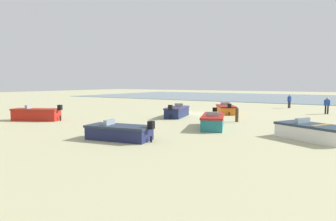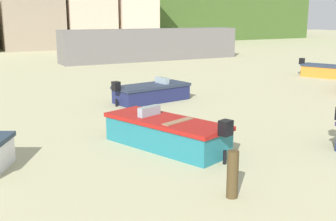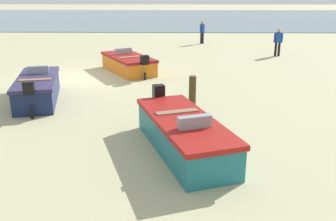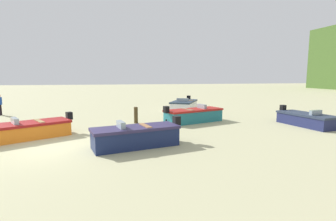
% 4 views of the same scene
% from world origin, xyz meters
% --- Properties ---
extents(harbor_pier, '(15.86, 2.40, 2.67)m').
position_xyz_m(harbor_pier, '(5.94, 30.00, 1.33)').
color(harbor_pier, slate).
rests_on(harbor_pier, ground).
extents(townhouse_centre_left, '(6.54, 6.53, 8.61)m').
position_xyz_m(townhouse_centre_left, '(-0.94, 47.26, 4.31)').
color(townhouse_centre_left, gray).
rests_on(townhouse_centre_left, ground).
extents(townhouse_centre_right, '(5.67, 6.31, 8.12)m').
position_xyz_m(townhouse_centre_right, '(5.58, 47.16, 4.06)').
color(townhouse_centre_right, '#CAB299').
rests_on(townhouse_centre_right, ground).
extents(townhouse_far_right, '(4.89, 6.83, 8.13)m').
position_xyz_m(townhouse_far_right, '(11.39, 47.42, 4.06)').
color(townhouse_far_right, beige).
rests_on(townhouse_far_right, ground).
extents(boat_orange_3, '(2.46, 3.63, 1.11)m').
position_xyz_m(boat_orange_3, '(11.02, 15.33, 0.41)').
color(boat_orange_3, orange).
rests_on(boat_orange_3, ground).
extents(boat_navy_4, '(3.82, 2.02, 1.08)m').
position_xyz_m(boat_navy_4, '(-1.94, 13.95, 0.40)').
color(boat_navy_4, '#1E244F').
rests_on(boat_navy_4, ground).
extents(boat_teal_5, '(2.63, 4.26, 1.18)m').
position_xyz_m(boat_teal_5, '(-4.55, 7.62, 0.45)').
color(boat_teal_5, '#206F7C').
rests_on(boat_teal_5, ground).
extents(mooring_post_near_water, '(0.25, 0.25, 1.04)m').
position_xyz_m(mooring_post_near_water, '(-4.93, 3.89, 0.52)').
color(mooring_post_near_water, '#45361D').
rests_on(mooring_post_near_water, ground).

